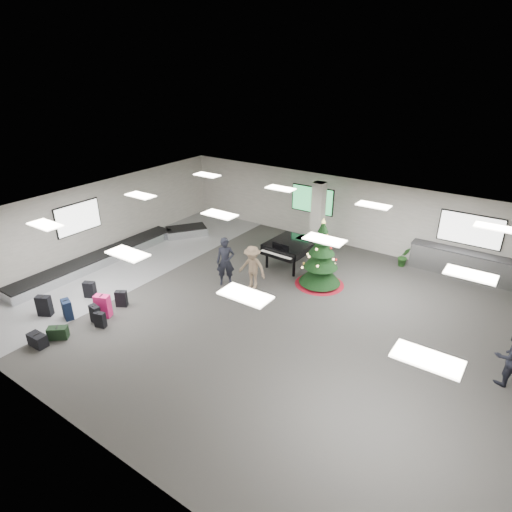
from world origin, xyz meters
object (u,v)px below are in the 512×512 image
Objects in this scene: christmas_tree at (321,263)px; traveler_bench at (511,356)px; potted_plant_left at (404,257)px; traveler_b at (252,267)px; traveler_a at (226,262)px; baggage_carousel at (118,253)px; grand_piano at (290,246)px; service_counter at (462,263)px; pink_suitcase at (103,306)px.

christmas_tree is 7.04m from traveler_bench.
traveler_b is at bearing -128.72° from potted_plant_left.
traveler_a is (-3.01, -2.06, 0.03)m from christmas_tree.
traveler_bench is 2.04× the size of potted_plant_left.
christmas_tree reaches higher than traveler_bench.
baggage_carousel is 5.63× the size of traveler_b.
traveler_a is (5.47, 0.78, 0.75)m from baggage_carousel.
potted_plant_left is (-4.51, 5.69, -0.45)m from traveler_bench.
grand_piano is 1.31× the size of traveler_b.
traveler_a is 7.60m from potted_plant_left.
traveler_bench is 7.28m from potted_plant_left.
potted_plant_left is at bearing 47.63° from traveler_b.
service_counter is 13.81m from pink_suitcase.
christmas_tree reaches higher than potted_plant_left.
grand_piano is 3.06m from traveler_a.
potted_plant_left is (-2.19, -0.42, -0.11)m from service_counter.
christmas_tree is 2.64m from traveler_b.
service_counter is at bearing 27.67° from baggage_carousel.
pink_suitcase is 0.47× the size of traveler_b.
traveler_a reaches higher than potted_plant_left.
traveler_b is (-0.18, -2.48, -0.03)m from grand_piano.
baggage_carousel is at bearing -152.33° from service_counter.
baggage_carousel is 7.60m from grand_piano.
grand_piano is 1.18× the size of traveler_a.
traveler_a is at bearing -145.63° from christmas_tree.
christmas_tree is at bearing -20.38° from grand_piano.
traveler_a is at bearing -110.72° from grand_piano.
christmas_tree is (8.48, 2.84, 0.72)m from baggage_carousel.
service_counter is at bearing 10.87° from potted_plant_left.
baggage_carousel is 5.57m from traveler_a.
grand_piano is at bearing 28.33° from baggage_carousel.
traveler_b reaches higher than grand_piano.
grand_piano reaches higher than potted_plant_left.
grand_piano is at bearing 42.42° from pink_suitcase.
service_counter is at bearing 41.79° from christmas_tree.
christmas_tree reaches higher than pink_suitcase.
potted_plant_left reaches higher than pink_suitcase.
pink_suitcase is 0.43× the size of traveler_a.
pink_suitcase is 0.95× the size of potted_plant_left.
traveler_bench is (15.16, 0.62, 0.67)m from baggage_carousel.
traveler_a is at bearing 41.41° from pink_suitcase.
baggage_carousel is 15.18m from traveler_bench.
christmas_tree is 1.59× the size of traveler_b.
baggage_carousel is at bearing -149.35° from potted_plant_left.
christmas_tree is at bearing 37.12° from traveler_b.
service_counter is (12.84, 6.73, 0.33)m from baggage_carousel.
pink_suitcase is at bearing -127.31° from traveler_b.
traveler_a is 2.22× the size of potted_plant_left.
potted_plant_left is (7.18, 9.73, 0.03)m from pink_suitcase.
traveler_b is at bearing -17.35° from traveler_a.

